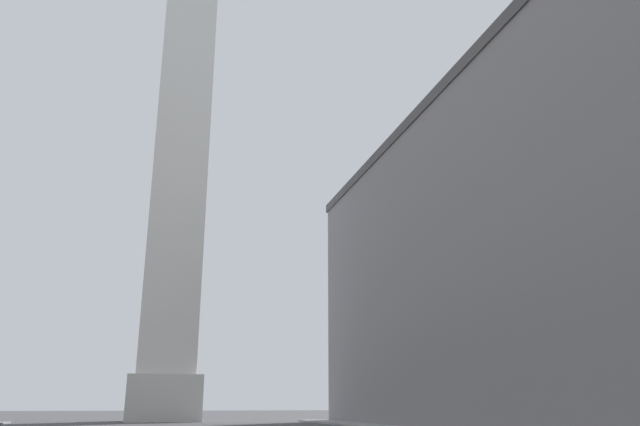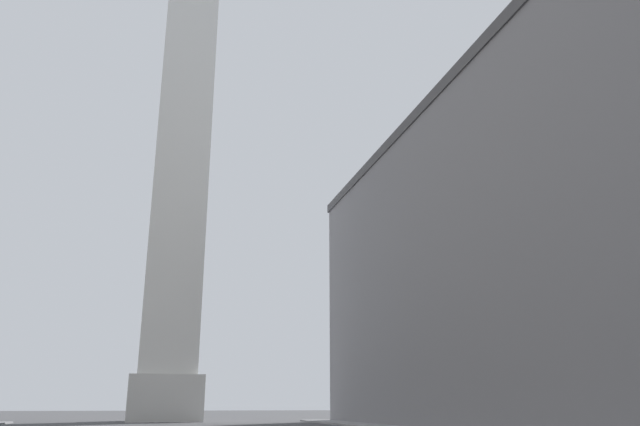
% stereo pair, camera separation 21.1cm
% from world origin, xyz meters
% --- Properties ---
extents(building_right, '(26.71, 60.56, 23.98)m').
position_xyz_m(building_right, '(30.19, 33.57, 12.00)').
color(building_right, slate).
rests_on(building_right, ground_plane).
extents(obelisk, '(7.58, 7.58, 64.09)m').
position_xyz_m(obelisk, '(0.00, 67.48, 30.88)').
color(obelisk, silver).
rests_on(obelisk, ground_plane).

